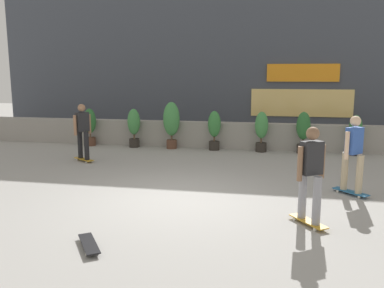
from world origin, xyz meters
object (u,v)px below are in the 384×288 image
(potted_plant_1, at_px, (134,126))
(skater_by_wall_left, at_px, (83,130))
(skater_by_wall_right, at_px, (353,152))
(skater_mid_plaza, at_px, (311,172))
(potted_plant_2, at_px, (171,121))
(potted_plant_4, at_px, (261,129))
(potted_plant_5, at_px, (303,130))
(potted_plant_0, at_px, (90,125))
(skateboard_near_camera, at_px, (89,244))
(potted_plant_6, at_px, (355,133))
(potted_plant_3, at_px, (214,128))

(potted_plant_1, bearing_deg, skater_by_wall_left, -105.21)
(skater_by_wall_right, bearing_deg, skater_mid_plaza, -117.69)
(potted_plant_2, bearing_deg, skater_mid_plaza, -58.34)
(potted_plant_4, distance_m, potted_plant_5, 1.33)
(potted_plant_0, bearing_deg, skateboard_near_camera, -65.15)
(potted_plant_2, distance_m, skateboard_near_camera, 8.20)
(potted_plant_6, distance_m, skater_by_wall_right, 4.64)
(potted_plant_4, distance_m, potted_plant_6, 2.93)
(potted_plant_1, xyz_separation_m, potted_plant_3, (2.85, -0.00, -0.02))
(skater_by_wall_left, xyz_separation_m, skateboard_near_camera, (2.79, -5.58, -0.88))
(potted_plant_2, height_order, potted_plant_5, potted_plant_2)
(potted_plant_0, distance_m, skater_by_wall_left, 2.72)
(potted_plant_5, distance_m, skater_by_wall_right, 4.60)
(potted_plant_0, height_order, skater_mid_plaza, skater_mid_plaza)
(skater_mid_plaza, bearing_deg, potted_plant_2, 121.66)
(potted_plant_0, xyz_separation_m, potted_plant_2, (3.01, -0.00, 0.20))
(skater_by_wall_left, bearing_deg, potted_plant_1, 74.79)
(potted_plant_1, xyz_separation_m, potted_plant_2, (1.36, -0.00, 0.18))
(potted_plant_6, xyz_separation_m, skater_mid_plaza, (-1.96, -6.53, 0.24))
(potted_plant_5, bearing_deg, potted_plant_2, -180.00)
(potted_plant_3, xyz_separation_m, skater_mid_plaza, (2.54, -6.53, 0.19))
(potted_plant_0, bearing_deg, potted_plant_5, 0.00)
(potted_plant_2, bearing_deg, skater_by_wall_left, -128.96)
(potted_plant_1, relative_size, potted_plant_6, 1.06)
(potted_plant_0, xyz_separation_m, potted_plant_3, (4.50, -0.00, -0.00))
(potted_plant_6, xyz_separation_m, skateboard_near_camera, (-5.25, -8.11, -0.64))
(potted_plant_6, height_order, skater_mid_plaza, skater_mid_plaza)
(potted_plant_4, xyz_separation_m, skater_by_wall_left, (-5.11, -2.53, 0.19))
(skater_mid_plaza, bearing_deg, potted_plant_4, 98.45)
(potted_plant_3, bearing_deg, potted_plant_1, 180.00)
(potted_plant_2, relative_size, skateboard_near_camera, 2.09)
(potted_plant_4, relative_size, skater_by_wall_right, 0.79)
(skater_mid_plaza, bearing_deg, potted_plant_5, 86.81)
(potted_plant_0, bearing_deg, skater_by_wall_left, -69.15)
(skater_by_wall_left, relative_size, skater_by_wall_right, 1.00)
(potted_plant_2, bearing_deg, skateboard_near_camera, -84.76)
(skater_by_wall_right, bearing_deg, potted_plant_0, 150.68)
(potted_plant_0, height_order, skater_by_wall_right, skater_by_wall_right)
(potted_plant_1, xyz_separation_m, skater_mid_plaza, (5.39, -6.53, 0.18))
(potted_plant_6, bearing_deg, potted_plant_4, 180.00)
(skateboard_near_camera, bearing_deg, potted_plant_3, 84.77)
(potted_plant_6, height_order, skateboard_near_camera, potted_plant_6)
(potted_plant_3, relative_size, skateboard_near_camera, 1.73)
(skateboard_near_camera, bearing_deg, potted_plant_0, 114.85)
(potted_plant_2, xyz_separation_m, potted_plant_3, (1.49, 0.00, -0.20))
(potted_plant_6, distance_m, skater_by_wall_left, 8.43)
(potted_plant_1, distance_m, skater_by_wall_right, 7.88)
(skater_mid_plaza, relative_size, skater_by_wall_left, 1.00)
(potted_plant_5, bearing_deg, skateboard_near_camera, -114.21)
(potted_plant_5, distance_m, skater_by_wall_left, 6.92)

